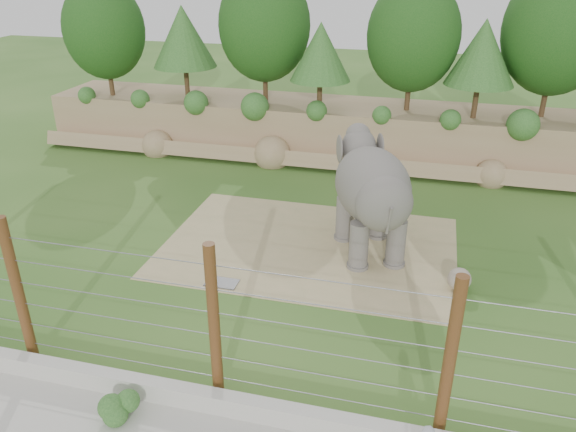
# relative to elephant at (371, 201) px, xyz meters

# --- Properties ---
(ground) EXTENTS (90.00, 90.00, 0.00)m
(ground) POSITION_rel_elephant_xyz_m (-2.53, -3.20, -1.90)
(ground) COLOR #2F5D1D
(ground) RESTS_ON ground
(back_embankment) EXTENTS (30.00, 5.52, 8.77)m
(back_embankment) POSITION_rel_elephant_xyz_m (-1.94, 9.48, 2.06)
(back_embankment) COLOR #967954
(back_embankment) RESTS_ON ground
(dirt_patch) EXTENTS (10.00, 7.00, 0.02)m
(dirt_patch) POSITION_rel_elephant_xyz_m (-2.03, -0.20, -1.89)
(dirt_patch) COLOR tan
(dirt_patch) RESTS_ON ground
(drain_grate) EXTENTS (1.00, 0.60, 0.03)m
(drain_grate) POSITION_rel_elephant_xyz_m (-4.14, -3.20, -1.87)
(drain_grate) COLOR #262628
(drain_grate) RESTS_ON dirt_patch
(elephant) EXTENTS (3.63, 5.11, 3.81)m
(elephant) POSITION_rel_elephant_xyz_m (0.00, 0.00, 0.00)
(elephant) COLOR #69645E
(elephant) RESTS_ON ground
(stone_ball) EXTENTS (0.71, 0.71, 0.71)m
(stone_ball) POSITION_rel_elephant_xyz_m (2.97, -1.72, -1.53)
(stone_ball) COLOR gray
(stone_ball) RESTS_ON dirt_patch
(retaining_wall) EXTENTS (26.00, 0.35, 0.50)m
(retaining_wall) POSITION_rel_elephant_xyz_m (-2.53, -8.20, -1.65)
(retaining_wall) COLOR beige
(retaining_wall) RESTS_ON ground
(barrier_fence) EXTENTS (20.26, 0.26, 4.00)m
(barrier_fence) POSITION_rel_elephant_xyz_m (-2.53, -7.70, 0.10)
(barrier_fence) COLOR #522E14
(barrier_fence) RESTS_ON ground
(walkway_shrub) EXTENTS (0.60, 0.60, 0.60)m
(walkway_shrub) POSITION_rel_elephant_xyz_m (-4.41, -9.00, -1.59)
(walkway_shrub) COLOR #265922
(walkway_shrub) RESTS_ON walkway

